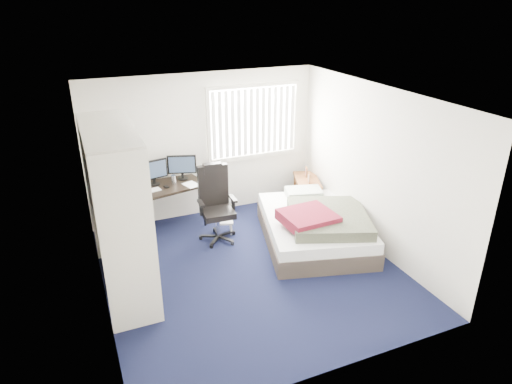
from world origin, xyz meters
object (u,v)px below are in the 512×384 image
at_px(nightstand, 307,182).
at_px(bed, 315,226).
at_px(office_chair, 216,211).
at_px(desk, 154,186).

height_order(nightstand, bed, nightstand).
distance_m(office_chair, nightstand, 1.94).
height_order(desk, nightstand, desk).
bearing_deg(bed, office_chair, 151.64).
xyz_separation_m(office_chair, bed, (1.39, -0.75, -0.19)).
distance_m(desk, nightstand, 2.75).
bearing_deg(desk, nightstand, -4.20).
bearing_deg(desk, bed, -32.03).
relative_size(nightstand, bed, 0.38).
xyz_separation_m(nightstand, bed, (-0.50, -1.19, -0.21)).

